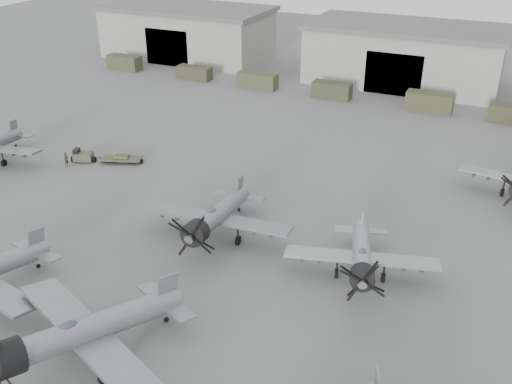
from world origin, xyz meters
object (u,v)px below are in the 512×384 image
aircraft_near_1 (81,333)px  tug_trailer (98,157)px  aircraft_mid_1 (215,217)px  ground_crew (66,159)px  aircraft_mid_2 (362,256)px

aircraft_near_1 → tug_trailer: (-18.73, 24.40, -1.98)m
aircraft_mid_1 → ground_crew: size_ratio=7.89×
aircraft_mid_1 → aircraft_near_1: bearing=-97.1°
tug_trailer → ground_crew: (-2.25, -2.32, 0.26)m
aircraft_mid_1 → ground_crew: (-21.38, 6.28, -1.50)m
aircraft_mid_2 → aircraft_near_1: bearing=-144.8°
aircraft_near_1 → aircraft_mid_2: aircraft_near_1 is taller
aircraft_near_1 → aircraft_mid_1: 15.80m
aircraft_mid_1 → ground_crew: 22.33m
aircraft_mid_2 → ground_crew: aircraft_mid_2 is taller
aircraft_mid_1 → aircraft_mid_2: (12.30, -0.23, -0.23)m
ground_crew → aircraft_near_1: bearing=-140.0°
tug_trailer → ground_crew: ground_crew is taller
aircraft_near_1 → tug_trailer: size_ratio=1.88×
aircraft_near_1 → tug_trailer: aircraft_near_1 is taller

